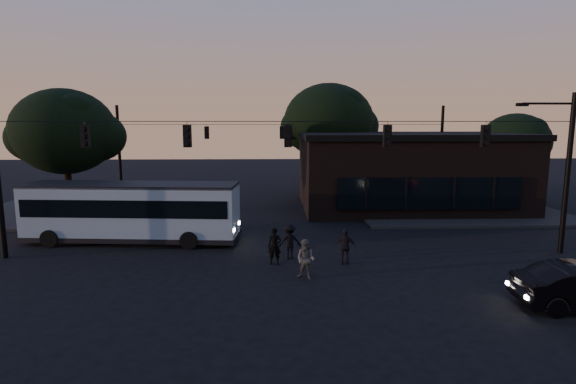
{
  "coord_description": "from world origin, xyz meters",
  "views": [
    {
      "loc": [
        -0.63,
        -16.29,
        6.15
      ],
      "look_at": [
        0.0,
        4.0,
        3.0
      ],
      "focal_mm": 28.0,
      "sensor_mm": 36.0,
      "label": 1
    }
  ],
  "objects_px": {
    "pedestrian_b": "(306,259)",
    "pedestrian_d": "(290,241)",
    "building": "(406,170)",
    "bus": "(132,209)",
    "pedestrian_c": "(345,247)",
    "pedestrian_a": "(275,246)"
  },
  "relations": [
    {
      "from": "pedestrian_b",
      "to": "pedestrian_d",
      "type": "relative_size",
      "value": 0.99
    },
    {
      "from": "building",
      "to": "pedestrian_d",
      "type": "height_order",
      "value": "building"
    },
    {
      "from": "pedestrian_d",
      "to": "bus",
      "type": "bearing_deg",
      "value": -25.69
    },
    {
      "from": "building",
      "to": "pedestrian_c",
      "type": "distance_m",
      "value": 15.04
    },
    {
      "from": "bus",
      "to": "pedestrian_a",
      "type": "xyz_separation_m",
      "value": [
        7.33,
        -3.98,
        -0.9
      ]
    },
    {
      "from": "pedestrian_c",
      "to": "pedestrian_d",
      "type": "bearing_deg",
      "value": -11.92
    },
    {
      "from": "building",
      "to": "bus",
      "type": "relative_size",
      "value": 1.39
    },
    {
      "from": "building",
      "to": "bus",
      "type": "height_order",
      "value": "building"
    },
    {
      "from": "building",
      "to": "pedestrian_b",
      "type": "bearing_deg",
      "value": -118.94
    },
    {
      "from": "building",
      "to": "pedestrian_a",
      "type": "bearing_deg",
      "value": -125.89
    },
    {
      "from": "bus",
      "to": "pedestrian_d",
      "type": "xyz_separation_m",
      "value": [
        8.02,
        -3.15,
        -0.92
      ]
    },
    {
      "from": "pedestrian_a",
      "to": "pedestrian_c",
      "type": "xyz_separation_m",
      "value": [
        3.09,
        -0.1,
        -0.03
      ]
    },
    {
      "from": "pedestrian_a",
      "to": "building",
      "type": "bearing_deg",
      "value": 61.48
    },
    {
      "from": "pedestrian_a",
      "to": "pedestrian_d",
      "type": "distance_m",
      "value": 1.07
    },
    {
      "from": "pedestrian_b",
      "to": "pedestrian_c",
      "type": "relative_size",
      "value": 1.01
    },
    {
      "from": "pedestrian_c",
      "to": "pedestrian_b",
      "type": "bearing_deg",
      "value": 52.94
    },
    {
      "from": "pedestrian_b",
      "to": "bus",
      "type": "bearing_deg",
      "value": 175.59
    },
    {
      "from": "bus",
      "to": "pedestrian_b",
      "type": "relative_size",
      "value": 6.93
    },
    {
      "from": "pedestrian_b",
      "to": "pedestrian_d",
      "type": "height_order",
      "value": "pedestrian_d"
    },
    {
      "from": "pedestrian_a",
      "to": "pedestrian_c",
      "type": "height_order",
      "value": "pedestrian_a"
    },
    {
      "from": "bus",
      "to": "pedestrian_b",
      "type": "xyz_separation_m",
      "value": [
        8.56,
        -5.86,
        -0.92
      ]
    },
    {
      "from": "bus",
      "to": "pedestrian_a",
      "type": "bearing_deg",
      "value": -23.96
    }
  ]
}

